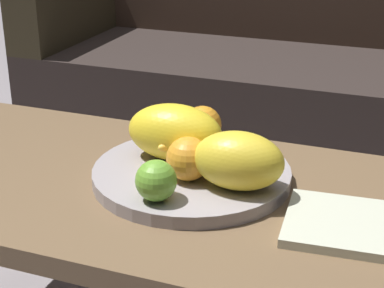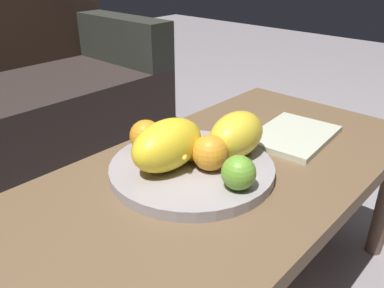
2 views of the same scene
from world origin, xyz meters
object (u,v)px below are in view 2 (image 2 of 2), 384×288
fruit_bowl (192,168)px  melon_smaller_beside (168,145)px  coffee_table (204,197)px  banana_bunch (173,149)px  apple_front (239,173)px  orange_left (210,153)px  magazine (293,135)px  melon_large_front (237,134)px  orange_front (146,136)px

fruit_bowl → melon_smaller_beside: 0.09m
coffee_table → melon_smaller_beside: (-0.05, 0.07, 0.13)m
banana_bunch → melon_smaller_beside: bearing=-159.3°
apple_front → orange_left: bearing=76.6°
coffee_table → melon_smaller_beside: melon_smaller_beside is taller
coffee_table → magazine: magazine is taller
melon_large_front → magazine: melon_large_front is taller
fruit_bowl → melon_large_front: size_ratio=2.32×
orange_left → orange_front: bearing=101.3°
coffee_table → melon_large_front: 0.16m
banana_bunch → fruit_bowl: bearing=-64.1°
melon_large_front → apple_front: size_ratio=2.26×
melon_smaller_beside → apple_front: (0.03, -0.17, -0.02)m
melon_large_front → banana_bunch: (-0.12, 0.09, -0.02)m
melon_smaller_beside → orange_left: 0.09m
melon_large_front → magazine: (0.22, -0.03, -0.07)m
orange_front → apple_front: bearing=-87.4°
fruit_bowl → orange_left: 0.07m
banana_bunch → coffee_table: bearing=-76.7°
fruit_bowl → apple_front: 0.15m
melon_large_front → magazine: 0.24m
melon_large_front → apple_front: 0.15m
orange_left → magazine: 0.32m
apple_front → banana_bunch: 0.18m
coffee_table → orange_front: orange_front is taller
orange_front → magazine: orange_front is taller
fruit_bowl → orange_left: size_ratio=4.66×
melon_smaller_beside → magazine: 0.39m
coffee_table → apple_front: apple_front is taller
fruit_bowl → melon_large_front: (0.10, -0.05, 0.06)m
melon_smaller_beside → orange_front: melon_smaller_beside is taller
melon_smaller_beside → banana_bunch: size_ratio=1.20×
coffee_table → fruit_bowl: 0.07m
coffee_table → orange_left: 0.11m
coffee_table → melon_large_front: size_ratio=7.80×
orange_left → coffee_table: bearing=151.3°
banana_bunch → magazine: banana_bunch is taller
melon_smaller_beside → apple_front: bearing=-78.7°
melon_large_front → banana_bunch: melon_large_front is taller
orange_left → banana_bunch: bearing=108.9°
melon_large_front → banana_bunch: bearing=145.1°
magazine → orange_front: bearing=145.2°
melon_large_front → banana_bunch: 0.15m
orange_left → banana_bunch: orange_left is taller
melon_smaller_beside → magazine: melon_smaller_beside is taller
coffee_table → banana_bunch: 0.13m
orange_left → apple_front: orange_left is taller
melon_smaller_beside → banana_bunch: melon_smaller_beside is taller
fruit_bowl → orange_left: (0.01, -0.04, 0.05)m
coffee_table → banana_bunch: bearing=103.3°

